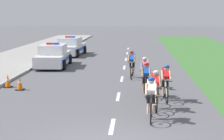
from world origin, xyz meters
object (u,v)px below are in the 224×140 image
traffic_cone_mid (20,83)px  cyclist_lead (151,97)px  cyclist_second (155,89)px  police_car_nearest (53,56)px  cyclist_fourth (146,79)px  cyclist_sixth (132,64)px  cyclist_fifth (145,72)px  cyclist_third (166,82)px  police_car_second (71,47)px  traffic_cone_near (8,81)px

traffic_cone_mid → cyclist_lead: bearing=-35.6°
cyclist_second → police_car_nearest: size_ratio=0.39×
cyclist_fourth → cyclist_second: bearing=-81.8°
cyclist_sixth → cyclist_fifth: bearing=-76.1°
cyclist_third → cyclist_sixth: (-1.42, 5.00, 0.00)m
cyclist_lead → police_car_nearest: size_ratio=0.39×
cyclist_lead → traffic_cone_mid: size_ratio=2.69×
cyclist_third → cyclist_fifth: same height
cyclist_fifth → police_car_second: 13.89m
traffic_cone_mid → cyclist_third: bearing=-13.3°
cyclist_lead → traffic_cone_mid: bearing=144.4°
cyclist_third → cyclist_fifth: 2.50m
police_car_nearest → cyclist_second: bearing=-58.4°
cyclist_fifth → police_car_second: police_car_second is taller
cyclist_second → traffic_cone_mid: (-6.10, 2.90, -0.48)m
cyclist_sixth → traffic_cone_mid: size_ratio=2.69×
police_car_second → traffic_cone_mid: (0.07, -13.39, -0.37)m
cyclist_third → police_car_nearest: bearing=127.5°
cyclist_fourth → police_car_second: bearing=112.4°
cyclist_second → cyclist_third: (0.50, 1.34, 0.00)m
cyclist_fifth → cyclist_sixth: same height
cyclist_fourth → cyclist_fifth: same height
cyclist_sixth → cyclist_third: bearing=-74.1°
cyclist_fifth → cyclist_sixth: size_ratio=1.00×
police_car_nearest → traffic_cone_near: bearing=-96.0°
cyclist_fourth → cyclist_sixth: bearing=98.4°
cyclist_fourth → cyclist_lead: bearing=-88.6°
cyclist_lead → police_car_second: bearing=108.7°
cyclist_lead → police_car_nearest: (-5.96, 11.35, -0.11)m
cyclist_lead → police_car_nearest: 12.82m
cyclist_sixth → police_car_second: bearing=117.8°
cyclist_third → police_car_second: 16.37m
cyclist_third → cyclist_fifth: (-0.78, 2.37, 0.00)m
cyclist_fourth → cyclist_fifth: bearing=89.7°
cyclist_third → police_car_nearest: (-6.67, 8.69, -0.11)m
traffic_cone_near → traffic_cone_mid: 0.92m
cyclist_lead → police_car_second: size_ratio=0.38×
cyclist_lead → cyclist_fourth: (-0.08, 3.32, 0.00)m
traffic_cone_mid → police_car_second: bearing=90.3°
cyclist_sixth → traffic_cone_near: size_ratio=2.69×
cyclist_fifth → traffic_cone_near: size_ratio=2.69×
cyclist_sixth → traffic_cone_mid: 6.23m
cyclist_sixth → traffic_cone_near: 6.63m
cyclist_third → traffic_cone_near: (-7.36, 2.08, -0.48)m
cyclist_lead → traffic_cone_near: size_ratio=2.69×
traffic_cone_near → cyclist_fourth: bearing=-12.3°
traffic_cone_mid → cyclist_second: bearing=-25.5°
cyclist_fourth → police_car_nearest: 9.96m
cyclist_lead → police_car_second: (-5.97, 17.61, -0.11)m
cyclist_third → traffic_cone_near: cyclist_third is taller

